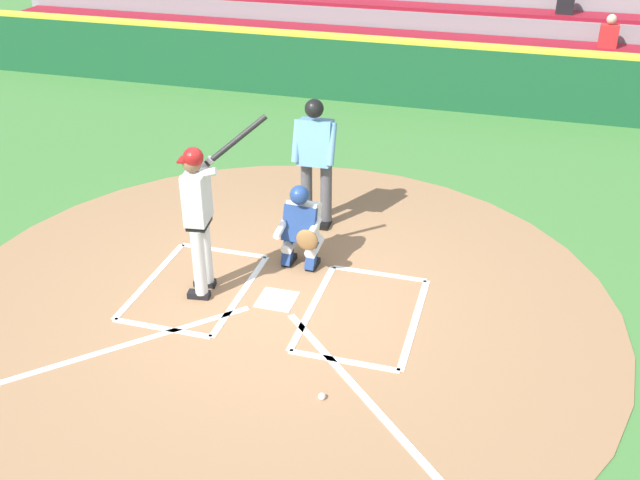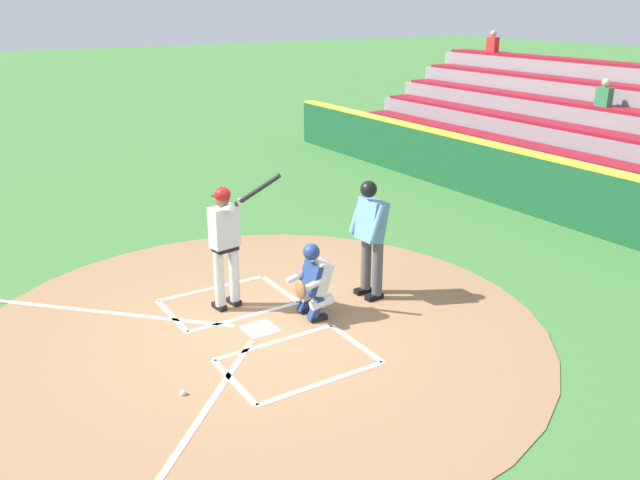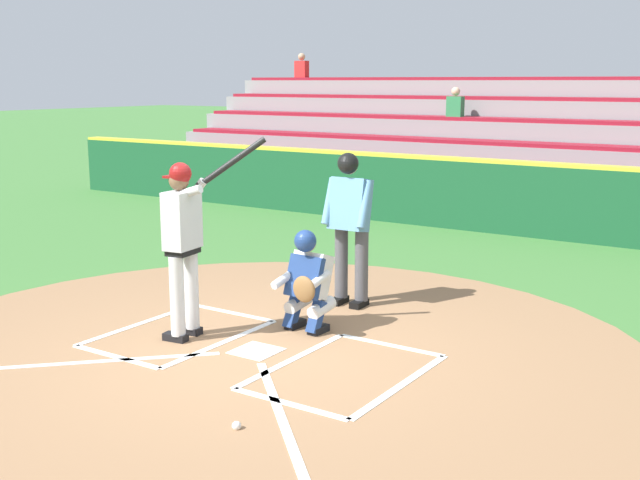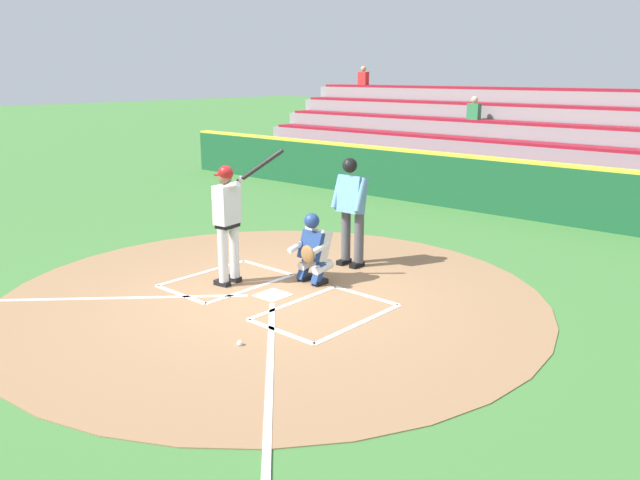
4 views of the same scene
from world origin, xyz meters
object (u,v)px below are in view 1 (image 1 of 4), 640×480
Objects in this scene: catcher at (301,225)px; plate_umpire at (315,155)px; baseball at (322,396)px; batter at (199,211)px.

plate_umpire is at bearing -82.84° from catcher.
catcher is 1.22m from plate_umpire.
baseball is (-1.08, 3.47, -1.04)m from plate_umpire.
plate_umpire reaches higher than catcher.
baseball is at bearing 107.27° from plate_umpire.
batter is 2.16m from plate_umpire.
batter is 28.76× the size of baseball.
baseball is at bearing 111.68° from catcher.
catcher is 0.61× the size of plate_umpire.
baseball is (-0.94, 2.36, -0.55)m from catcher.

